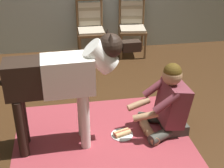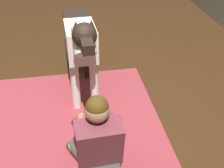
# 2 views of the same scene
# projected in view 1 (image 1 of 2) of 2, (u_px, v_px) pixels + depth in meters

# --- Properties ---
(ground_plane) EXTENTS (15.00, 15.00, 0.00)m
(ground_plane) POSITION_uv_depth(u_px,v_px,m) (101.00, 145.00, 3.28)
(ground_plane) COLOR #3C2411
(area_rug) EXTENTS (1.87, 1.92, 0.01)m
(area_rug) POSITION_uv_depth(u_px,v_px,m) (104.00, 147.00, 3.24)
(area_rug) COLOR #98353D
(area_rug) RESTS_ON ground
(dining_chair_left_of_pair) EXTENTS (0.47, 0.47, 0.98)m
(dining_chair_left_of_pair) POSITION_uv_depth(u_px,v_px,m) (90.00, 25.00, 5.33)
(dining_chair_left_of_pair) COLOR brown
(dining_chair_left_of_pair) RESTS_ON ground
(dining_chair_right_of_pair) EXTENTS (0.51, 0.52, 0.98)m
(dining_chair_right_of_pair) POSITION_uv_depth(u_px,v_px,m) (132.00, 23.00, 5.44)
(dining_chair_right_of_pair) COLOR brown
(dining_chair_right_of_pair) RESTS_ON ground
(person_sitting_on_floor) EXTENTS (0.65, 0.58, 0.81)m
(person_sitting_on_floor) POSITION_uv_depth(u_px,v_px,m) (168.00, 105.00, 3.38)
(person_sitting_on_floor) COLOR #414139
(person_sitting_on_floor) RESTS_ON ground
(large_dog) EXTENTS (1.47, 0.35, 1.20)m
(large_dog) POSITION_uv_depth(u_px,v_px,m) (62.00, 78.00, 2.98)
(large_dog) COLOR white
(large_dog) RESTS_ON ground
(hot_dog_on_plate) EXTENTS (0.24, 0.24, 0.06)m
(hot_dog_on_plate) POSITION_uv_depth(u_px,v_px,m) (122.00, 133.00, 3.42)
(hot_dog_on_plate) COLOR white
(hot_dog_on_plate) RESTS_ON ground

